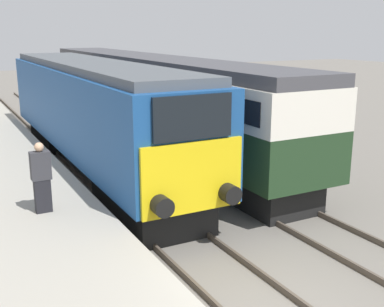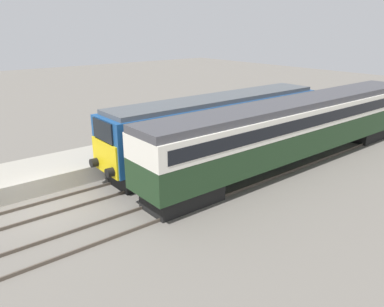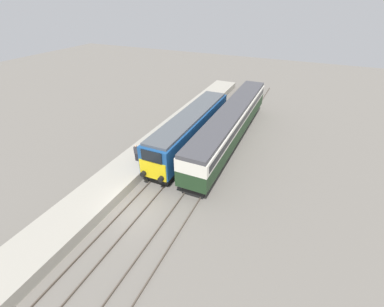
{
  "view_description": "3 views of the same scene",
  "coord_description": "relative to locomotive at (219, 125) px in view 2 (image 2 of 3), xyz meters",
  "views": [
    {
      "loc": [
        -4.79,
        -5.84,
        4.96
      ],
      "look_at": [
        0.0,
        3.17,
        2.35
      ],
      "focal_mm": 45.0,
      "sensor_mm": 36.0,
      "label": 1
    },
    {
      "loc": [
        15.89,
        -4.3,
        7.86
      ],
      "look_at": [
        1.7,
        7.17,
        1.6
      ],
      "focal_mm": 35.0,
      "sensor_mm": 36.0,
      "label": 2
    },
    {
      "loc": [
        9.97,
        -11.12,
        14.06
      ],
      "look_at": [
        1.7,
        7.17,
        1.6
      ],
      "focal_mm": 24.0,
      "sensor_mm": 36.0,
      "label": 3
    }
  ],
  "objects": [
    {
      "name": "rails_far_track",
      "position": [
        3.4,
        -5.63,
        -2.14
      ],
      "size": [
        1.5,
        60.0,
        0.14
      ],
      "color": "#4C4238",
      "rests_on": "ground_plane"
    },
    {
      "name": "person_on_platform",
      "position": [
        -2.9,
        -5.61,
        -0.51
      ],
      "size": [
        0.44,
        0.26,
        1.65
      ],
      "color": "black",
      "rests_on": "platform_left"
    },
    {
      "name": "rails_near_track",
      "position": [
        0.0,
        -5.63,
        -2.14
      ],
      "size": [
        1.51,
        60.0,
        0.14
      ],
      "color": "#4C4238",
      "rests_on": "ground_plane"
    },
    {
      "name": "platform_left",
      "position": [
        -3.3,
        -2.63,
        -1.77
      ],
      "size": [
        3.5,
        50.0,
        0.88
      ],
      "color": "#9E998C",
      "rests_on": "ground_plane"
    },
    {
      "name": "passenger_carriage",
      "position": [
        3.4,
        3.09,
        0.18
      ],
      "size": [
        2.75,
        21.33,
        3.91
      ],
      "color": "black",
      "rests_on": "ground_plane"
    },
    {
      "name": "locomotive",
      "position": [
        0.0,
        0.0,
        0.0
      ],
      "size": [
        2.7,
        15.44,
        3.93
      ],
      "color": "black",
      "rests_on": "ground_plane"
    },
    {
      "name": "ground_plane",
      "position": [
        0.0,
        -10.63,
        -2.21
      ],
      "size": [
        120.0,
        120.0,
        0.0
      ],
      "primitive_type": "plane",
      "color": "slate"
    }
  ]
}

